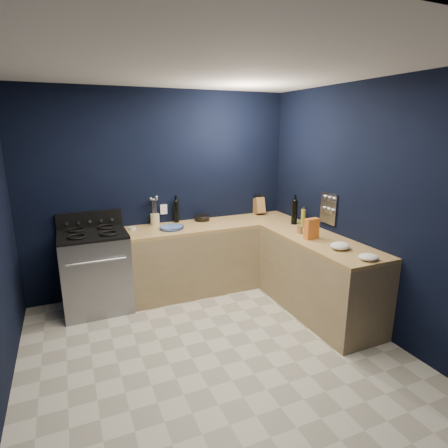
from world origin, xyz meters
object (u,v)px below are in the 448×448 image
gas_range (96,272)px  plate_stack (171,228)px  utensil_crock (155,219)px  crouton_bag (312,229)px  knife_block (258,206)px

gas_range → plate_stack: (0.93, -0.03, 0.46)m
gas_range → utensil_crock: size_ratio=6.33×
gas_range → crouton_bag: size_ratio=3.86×
plate_stack → crouton_bag: crouton_bag is taller
plate_stack → crouton_bag: size_ratio=1.20×
plate_stack → knife_block: bearing=12.2°
plate_stack → knife_block: (1.40, 0.30, 0.10)m
utensil_crock → knife_block: 1.54m
plate_stack → knife_block: size_ratio=1.24×
utensil_crock → crouton_bag: crouton_bag is taller
knife_block → crouton_bag: bearing=-87.3°
plate_stack → utensil_crock: utensil_crock is taller
utensil_crock → crouton_bag: size_ratio=0.61×
gas_range → utensil_crock: 0.98m
plate_stack → utensil_crock: 0.32m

